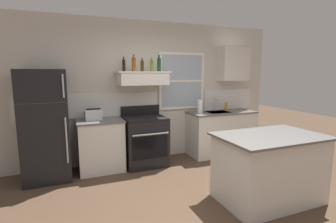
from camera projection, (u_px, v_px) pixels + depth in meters
ground_plane at (207, 211)px, 3.16m from camera, size 16.00×16.00×0.00m
back_wall at (153, 91)px, 5.00m from camera, size 5.40×0.11×2.70m
refrigerator at (46, 126)px, 4.01m from camera, size 0.70×0.72×1.78m
counter_left_of_stove at (101, 145)px, 4.44m from camera, size 0.79×0.63×0.91m
toaster at (94, 114)px, 4.35m from camera, size 0.30×0.20×0.19m
stove_range at (145, 141)px, 4.70m from camera, size 0.76×0.69×1.09m
range_hood_shelf at (142, 78)px, 4.61m from camera, size 0.96×0.52×0.24m
bottle_balsamic_dark at (124, 65)px, 4.51m from camera, size 0.06×0.06×0.26m
bottle_amber_wine at (134, 64)px, 4.48m from camera, size 0.07×0.07×0.30m
bottle_brown_stout at (142, 66)px, 4.56m from camera, size 0.06×0.06×0.24m
bottle_olive_oil_square at (152, 66)px, 4.59m from camera, size 0.06×0.06×0.25m
bottle_dark_green_wine at (159, 65)px, 4.68m from camera, size 0.07×0.07×0.30m
counter_right_with_sink at (221, 132)px, 5.37m from camera, size 1.43×0.63×0.91m
sink_faucet at (215, 103)px, 5.32m from camera, size 0.03×0.17×0.28m
paper_towel_roll at (200, 106)px, 5.08m from camera, size 0.11×0.11×0.27m
dish_soap_bottle at (226, 106)px, 5.44m from camera, size 0.06×0.06×0.18m
kitchen_island at (269, 168)px, 3.39m from camera, size 1.40×0.90×0.91m
upper_cabinet_right at (233, 64)px, 5.40m from camera, size 0.64×0.32×0.70m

